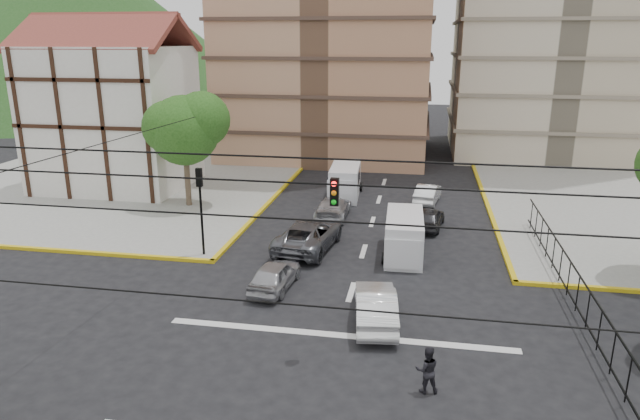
% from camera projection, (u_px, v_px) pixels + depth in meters
% --- Properties ---
extents(ground, '(160.00, 160.00, 0.00)m').
position_uv_depth(ground, '(333.00, 352.00, 19.92)').
color(ground, black).
rests_on(ground, ground).
extents(sidewalk_nw, '(26.00, 26.00, 0.15)m').
position_uv_depth(sidewalk_nw, '(109.00, 186.00, 42.14)').
color(sidewalk_nw, gray).
rests_on(sidewalk_nw, ground).
extents(stop_line, '(13.00, 0.40, 0.01)m').
position_uv_depth(stop_line, '(338.00, 335.00, 21.05)').
color(stop_line, silver).
rests_on(stop_line, ground).
extents(tudor_building, '(10.80, 8.05, 12.23)m').
position_uv_depth(tudor_building, '(114.00, 116.00, 40.47)').
color(tudor_building, silver).
rests_on(tudor_building, ground).
extents(distant_hill, '(70.00, 70.00, 28.00)m').
position_uv_depth(distant_hill, '(63.00, 16.00, 91.17)').
color(distant_hill, '#1F4B19').
rests_on(distant_hill, ground).
extents(park_fence, '(0.10, 22.50, 1.66)m').
position_uv_depth(park_fence, '(575.00, 314.00, 22.63)').
color(park_fence, black).
rests_on(park_fence, ground).
extents(tree_tudor, '(5.39, 4.40, 7.43)m').
position_uv_depth(tree_tudor, '(185.00, 127.00, 35.52)').
color(tree_tudor, '#473828').
rests_on(tree_tudor, ground).
extents(traffic_light_nw, '(0.28, 0.22, 4.40)m').
position_uv_depth(traffic_light_nw, '(200.00, 197.00, 27.69)').
color(traffic_light_nw, black).
rests_on(traffic_light_nw, ground).
extents(traffic_light_hanging, '(18.00, 9.12, 0.92)m').
position_uv_depth(traffic_light_hanging, '(324.00, 207.00, 16.30)').
color(traffic_light_hanging, black).
rests_on(traffic_light_hanging, ground).
extents(van_right_lane, '(1.96, 4.66, 2.08)m').
position_uv_depth(van_right_lane, '(404.00, 238.00, 28.32)').
color(van_right_lane, silver).
rests_on(van_right_lane, ground).
extents(van_left_lane, '(2.17, 4.92, 2.17)m').
position_uv_depth(van_left_lane, '(345.00, 182.00, 39.04)').
color(van_left_lane, silver).
rests_on(van_left_lane, ground).
extents(car_silver_front_left, '(1.82, 3.81, 1.26)m').
position_uv_depth(car_silver_front_left, '(275.00, 275.00, 24.82)').
color(car_silver_front_left, '#A4A3A8').
rests_on(car_silver_front_left, ground).
extents(car_white_front_right, '(2.06, 4.50, 1.43)m').
position_uv_depth(car_white_front_right, '(376.00, 305.00, 21.80)').
color(car_white_front_right, white).
rests_on(car_white_front_right, ground).
extents(car_grey_mid_left, '(3.17, 5.73, 1.52)m').
position_uv_depth(car_grey_mid_left, '(309.00, 235.00, 29.48)').
color(car_grey_mid_left, '#5B5D63').
rests_on(car_grey_mid_left, ground).
extents(car_silver_rear_left, '(1.84, 4.51, 1.31)m').
position_uv_depth(car_silver_rear_left, '(333.00, 208.00, 34.60)').
color(car_silver_rear_left, '#AEAEB3').
rests_on(car_silver_rear_left, ground).
extents(car_darkgrey_mid_right, '(1.99, 3.80, 1.23)m').
position_uv_depth(car_darkgrey_mid_right, '(429.00, 218.00, 32.76)').
color(car_darkgrey_mid_right, '#2A2A2C').
rests_on(car_darkgrey_mid_right, ground).
extents(car_white_rear_right, '(1.94, 3.99, 1.26)m').
position_uv_depth(car_white_rear_right, '(428.00, 193.00, 37.92)').
color(car_white_rear_right, white).
rests_on(car_white_rear_right, ground).
extents(pedestrian_crosswalk, '(0.83, 0.70, 1.53)m').
position_uv_depth(pedestrian_crosswalk, '(427.00, 370.00, 17.48)').
color(pedestrian_crosswalk, black).
rests_on(pedestrian_crosswalk, ground).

